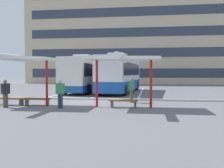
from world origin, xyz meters
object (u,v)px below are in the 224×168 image
waiting_passenger_1 (5,92)px  bench_2 (124,102)px  waiting_shelter_0 (19,59)px  waiting_shelter_1 (123,60)px  waiting_passenger_2 (60,92)px  waiting_passenger_0 (132,88)px  coach_bus_0 (88,75)px  coach_bus_1 (120,75)px  bench_1 (37,100)px  bench_0 (9,99)px

waiting_passenger_1 → bench_2: bearing=9.2°
waiting_shelter_0 → waiting_shelter_1: (6.11, -0.09, -0.08)m
waiting_shelter_0 → waiting_passenger_2: (2.70, -0.61, -1.84)m
waiting_passenger_0 → waiting_passenger_2: waiting_passenger_0 is taller
coach_bus_0 → waiting_passenger_1: coach_bus_0 is taller
waiting_shelter_0 → waiting_passenger_0: size_ratio=2.79×
coach_bus_1 → waiting_shelter_0: coach_bus_1 is taller
bench_2 → waiting_shelter_0: bearing=-177.8°
bench_1 → bench_2: bearing=-1.5°
bench_2 → waiting_passenger_2: (-3.41, -0.85, 0.57)m
waiting_shelter_1 → bench_2: size_ratio=2.66×
waiting_shelter_0 → waiting_shelter_1: bearing=-0.8°
bench_1 → waiting_shelter_0: bearing=-157.4°
coach_bus_1 → bench_2: (1.49, -11.48, -1.43)m
coach_bus_0 → bench_1: size_ratio=6.61×
bench_0 → waiting_shelter_1: (7.01, -0.46, 2.33)m
waiting_passenger_0 → waiting_passenger_1: 7.67m
coach_bus_0 → waiting_shelter_0: (-1.25, -11.94, 0.98)m
bench_1 → bench_2: same height
waiting_shelter_1 → bench_1: bearing=174.9°
bench_1 → coach_bus_0: bearing=88.3°
bench_0 → waiting_passenger_0: (7.29, 2.34, 0.60)m
bench_2 → waiting_passenger_2: size_ratio=1.02×
coach_bus_1 → waiting_shelter_1: bearing=-82.8°
coach_bus_1 → waiting_passenger_1: 13.54m
waiting_shelter_0 → bench_2: waiting_shelter_0 is taller
waiting_shelter_0 → bench_0: size_ratio=2.35×
coach_bus_1 → waiting_passenger_0: bearing=-78.9°
waiting_shelter_1 → bench_2: waiting_shelter_1 is taller
coach_bus_1 → waiting_shelter_0: (-4.63, -11.71, 0.99)m
waiting_passenger_2 → coach_bus_1: bearing=81.1°
waiting_passenger_0 → bench_0: bearing=-162.2°
waiting_shelter_0 → bench_1: waiting_shelter_0 is taller
bench_0 → bench_1: 1.80m
bench_1 → waiting_passenger_0: 6.00m
waiting_shelter_1 → waiting_passenger_2: size_ratio=2.71×
bench_1 → waiting_passenger_0: bearing=23.1°
coach_bus_1 → bench_1: coach_bus_1 is taller
coach_bus_0 → waiting_shelter_1: (4.87, -12.02, 0.90)m
bench_2 → coach_bus_0: bearing=112.6°
coach_bus_1 → waiting_shelter_1: size_ratio=2.59×
waiting_shelter_0 → waiting_passenger_2: 3.33m
waiting_passenger_1 → waiting_shelter_1: bearing=6.4°
coach_bus_0 → bench_2: size_ratio=6.49×
coach_bus_0 → waiting_shelter_1: bearing=-68.0°
bench_1 → waiting_passenger_1: size_ratio=1.01×
waiting_shelter_1 → bench_0: bearing=176.2°
bench_0 → waiting_shelter_1: waiting_shelter_1 is taller
coach_bus_1 → waiting_shelter_1: 11.93m
bench_0 → waiting_passenger_1: size_ratio=1.24×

